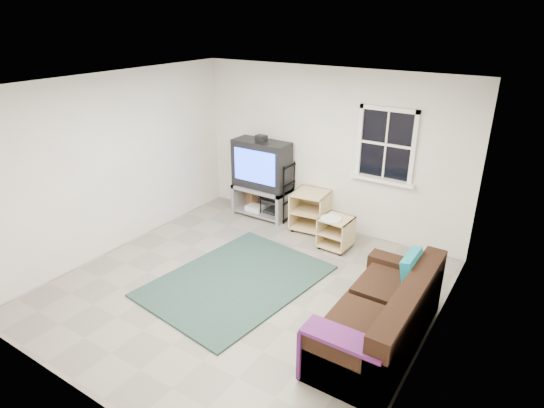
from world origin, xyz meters
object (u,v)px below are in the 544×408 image
Objects in this scene: side_table_right at (336,230)px; tv_unit at (262,173)px; sofa at (381,319)px; av_rack at (277,194)px; side_table_left at (311,209)px.

tv_unit is at bearing 167.20° from side_table_right.
tv_unit is 3.68m from sofa.
sofa is at bearing -52.13° from side_table_right.
sofa is (2.70, -2.18, -0.13)m from av_rack.
av_rack is 1.42m from side_table_right.
side_table_right is (0.64, -0.38, -0.06)m from side_table_left.
side_table_left is at bearing 133.20° from sofa.
side_table_left is 2.93m from sofa.
av_rack is 1.57× the size of side_table_left.
side_table_left reaches higher than side_table_right.
tv_unit is 0.45m from av_rack.
side_table_left is 0.33× the size of sofa.
tv_unit reaches higher than av_rack.
tv_unit is at bearing -166.89° from av_rack.
tv_unit is at bearing -179.00° from side_table_left.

